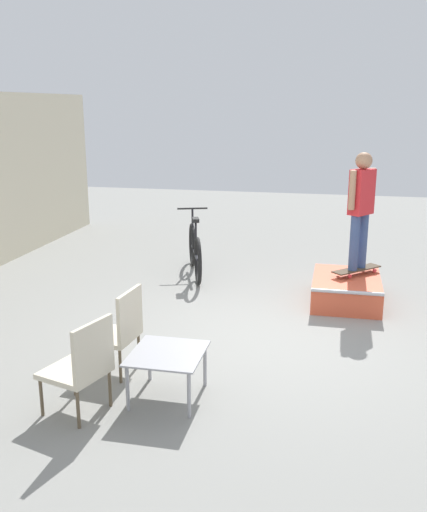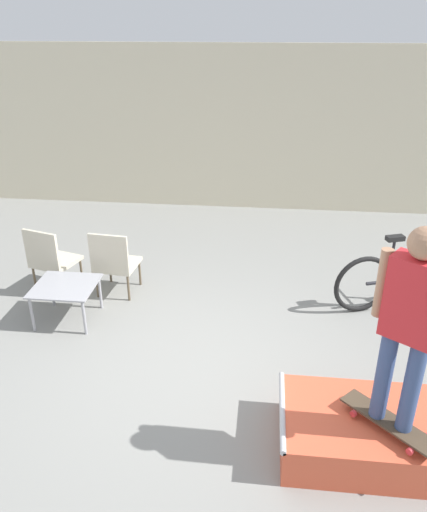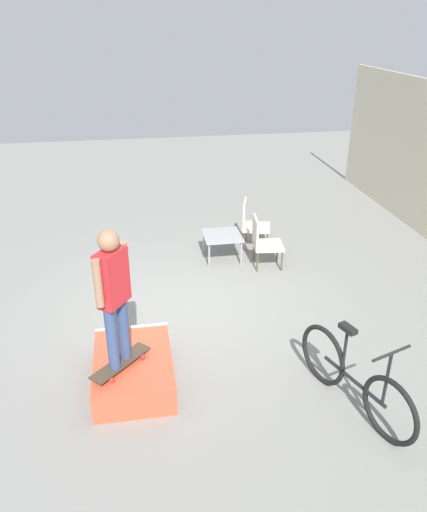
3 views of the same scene
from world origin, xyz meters
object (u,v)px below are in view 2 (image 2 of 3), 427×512
object	(u,v)px
bicycle	(402,278)
skateboard_on_ramp	(389,422)
patio_chair_left	(50,258)
skate_ramp_box	(360,432)
person_skater	(411,317)
patio_chair_right	(114,261)
coffee_table	(65,289)

from	to	relation	value
bicycle	skateboard_on_ramp	bearing A→B (deg)	-123.91
patio_chair_left	bicycle	size ratio (longest dim) A/B	0.53
skate_ramp_box	person_skater	world-z (taller)	person_skater
skate_ramp_box	person_skater	xyz separation A→B (m)	(0.18, -0.14, 1.27)
skateboard_on_ramp	bicycle	world-z (taller)	bicycle
patio_chair_right	bicycle	size ratio (longest dim) A/B	0.53
person_skater	patio_chair_left	size ratio (longest dim) A/B	1.81
patio_chair_left	bicycle	distance (m)	4.58
skateboard_on_ramp	person_skater	distance (m)	1.00
coffee_table	bicycle	distance (m)	4.20
skate_ramp_box	patio_chair_right	distance (m)	3.72
skate_ramp_box	patio_chair_left	size ratio (longest dim) A/B	1.48
coffee_table	patio_chair_right	bearing A→B (deg)	57.84
person_skater	skate_ramp_box	bearing A→B (deg)	177.82
coffee_table	bicycle	bearing A→B (deg)	10.49
skate_ramp_box	bicycle	xyz separation A→B (m)	(0.87, 2.48, 0.22)
skateboard_on_ramp	coffee_table	distance (m)	3.90
coffee_table	patio_chair_right	xyz separation A→B (m)	(0.42, 0.66, 0.08)
skateboard_on_ramp	coffee_table	bearing A→B (deg)	-163.90
patio_chair_right	bicycle	bearing A→B (deg)	-172.68
skate_ramp_box	coffee_table	size ratio (longest dim) A/B	1.86
skateboard_on_ramp	bicycle	bearing A→B (deg)	119.65
bicycle	person_skater	bearing A→B (deg)	-123.91
skateboard_on_ramp	bicycle	distance (m)	2.71
skateboard_on_ramp	coffee_table	xyz separation A→B (m)	(-3.43, 1.85, -0.03)
skateboard_on_ramp	skate_ramp_box	bearing A→B (deg)	-172.66
person_skater	bicycle	xyz separation A→B (m)	(0.69, 2.62, -1.04)
coffee_table	patio_chair_left	world-z (taller)	patio_chair_left
coffee_table	patio_chair_left	bearing A→B (deg)	124.31
skate_ramp_box	patio_chair_right	size ratio (longest dim) A/B	1.48
person_skater	patio_chair_right	size ratio (longest dim) A/B	1.81
skateboard_on_ramp	patio_chair_right	world-z (taller)	patio_chair_right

